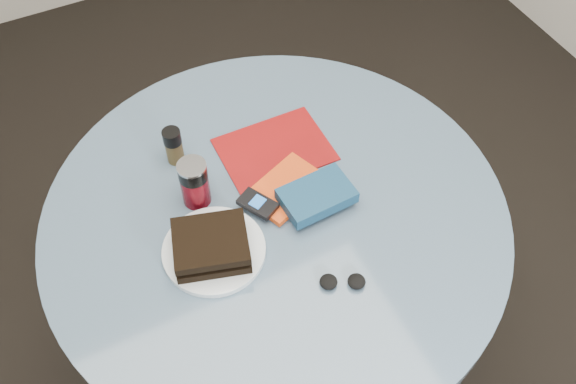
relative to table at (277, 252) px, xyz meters
name	(u,v)px	position (x,y,z in m)	size (l,w,h in m)	color
ground	(279,353)	(0.00, 0.00, -0.59)	(4.00, 4.00, 0.00)	black
table	(277,252)	(0.00, 0.00, 0.00)	(1.00, 1.00, 0.75)	black
plate	(214,250)	(-0.16, -0.04, 0.17)	(0.21, 0.21, 0.01)	white
sandwich	(211,245)	(-0.16, -0.04, 0.20)	(0.18, 0.16, 0.05)	black
soda_can	(194,183)	(-0.14, 0.10, 0.22)	(0.06, 0.06, 0.12)	#5C040D
pepper_grinder	(174,146)	(-0.14, 0.23, 0.21)	(0.05, 0.05, 0.09)	#4B3E20
magazine	(275,150)	(0.07, 0.16, 0.17)	(0.25, 0.18, 0.00)	maroon
red_book	(286,188)	(0.04, 0.04, 0.17)	(0.17, 0.11, 0.01)	#D34010
novel	(317,196)	(0.09, -0.02, 0.20)	(0.15, 0.10, 0.03)	navy
mp3_player	(258,204)	(-0.03, 0.02, 0.19)	(0.08, 0.09, 0.01)	black
headphones	(343,282)	(0.04, -0.22, 0.17)	(0.10, 0.07, 0.02)	black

